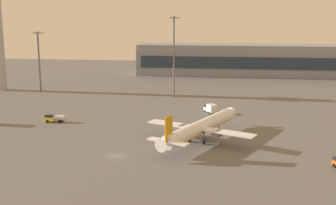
# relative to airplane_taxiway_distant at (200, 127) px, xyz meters

# --- Properties ---
(ground_plane) EXTENTS (416.00, 416.00, 0.00)m
(ground_plane) POSITION_rel_airplane_taxiway_distant_xyz_m (-18.94, -14.63, -3.78)
(ground_plane) COLOR #605E5B
(terminal_building) EXTENTS (130.92, 22.40, 16.40)m
(terminal_building) POSITION_rel_airplane_taxiway_distant_xyz_m (23.83, 128.89, 4.31)
(terminal_building) COLOR gray
(terminal_building) RESTS_ON ground
(airplane_taxiway_distant) EXTENTS (29.10, 36.83, 10.00)m
(airplane_taxiway_distant) POSITION_rel_airplane_taxiway_distant_xyz_m (0.00, 0.00, 0.00)
(airplane_taxiway_distant) COLOR white
(airplane_taxiway_distant) RESTS_ON ground
(fuel_truck) EXTENTS (6.31, 2.44, 2.35)m
(fuel_truck) POSITION_rel_airplane_taxiway_distant_xyz_m (-45.86, 14.75, -2.41)
(fuel_truck) COLOR yellow
(fuel_truck) RESTS_ON ground
(catering_truck) EXTENTS (4.78, 6.08, 3.05)m
(catering_truck) POSITION_rel_airplane_taxiway_distant_xyz_m (1.36, 33.97, -2.20)
(catering_truck) COLOR white
(catering_truck) RESTS_ON ground
(apron_light_west) EXTENTS (4.80, 0.90, 31.93)m
(apron_light_west) POSITION_rel_airplane_taxiway_distant_xyz_m (-14.47, 61.10, 14.10)
(apron_light_west) COLOR slate
(apron_light_west) RESTS_ON ground
(apron_light_central) EXTENTS (4.80, 0.90, 25.48)m
(apron_light_central) POSITION_rel_airplane_taxiway_distant_xyz_m (-72.64, 65.97, 10.80)
(apron_light_central) COLOR slate
(apron_light_central) RESTS_ON ground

